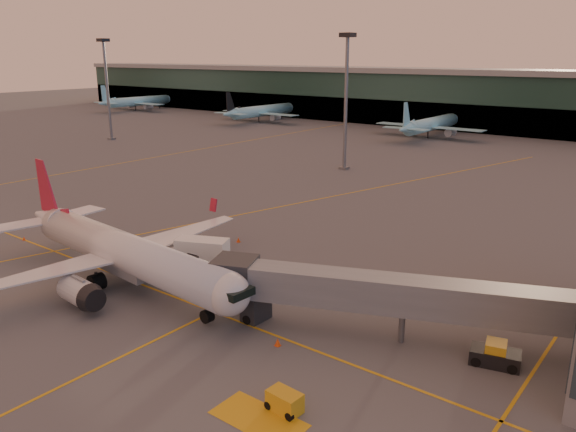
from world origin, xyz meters
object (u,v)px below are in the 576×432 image
Objects in this scene: catering_truck at (203,256)px; gpu_cart at (284,402)px; pushback_tug at (495,355)px; main_airplane at (121,252)px.

gpu_cart is (20.30, -12.57, -1.63)m from catering_truck.
pushback_tug is (8.71, 13.75, 0.08)m from gpu_cart.
catering_truck is 29.08m from pushback_tug.
main_airplane is 25.84m from gpu_cart.
main_airplane is 14.98× the size of gpu_cart.
catering_truck is 1.46× the size of pushback_tug.
pushback_tug is (29.02, 1.18, -1.54)m from catering_truck.
gpu_cart is at bearing -9.79° from main_airplane.
catering_truck is at bearing 151.54° from gpu_cart.
catering_truck is at bearing 168.18° from pushback_tug.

